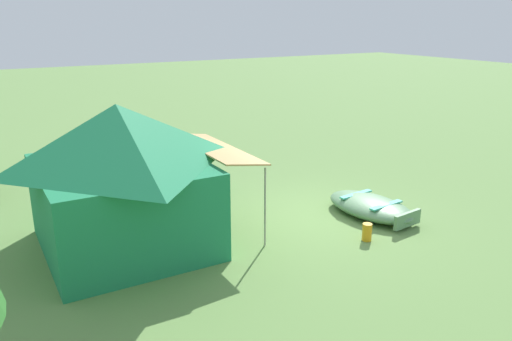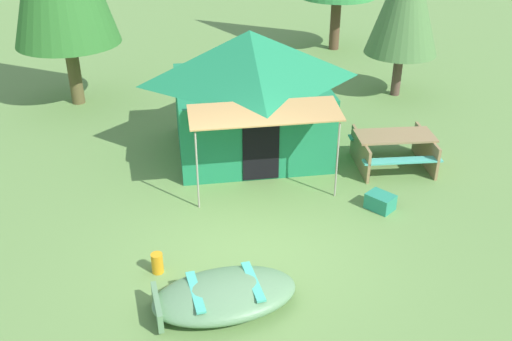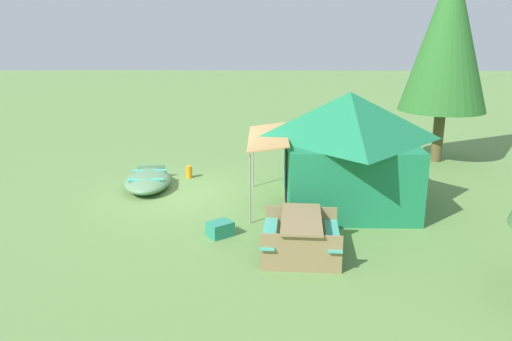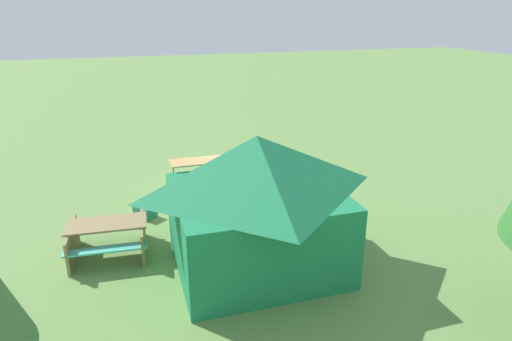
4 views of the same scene
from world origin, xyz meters
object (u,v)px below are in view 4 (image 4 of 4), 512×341
Objects in this scene: canvas_cabin_tent at (257,201)px; fuel_can at (284,176)px; cooler_box at (145,211)px; picnic_table at (108,235)px; beached_rowboat at (244,168)px.

canvas_cabin_tent reaches higher than fuel_can.
cooler_box is (2.07, -2.96, -1.29)m from canvas_cabin_tent.
canvas_cabin_tent is 2.28× the size of picnic_table.
fuel_can reaches higher than cooler_box.
beached_rowboat is 1.39m from fuel_can.
cooler_box is at bearing -118.11° from picnic_table.
fuel_can is at bearing 134.62° from beached_rowboat.
picnic_table reaches higher than beached_rowboat.
canvas_cabin_tent is 11.28× the size of fuel_can.
picnic_table is at bearing 43.02° from beached_rowboat.
cooler_box is at bearing -55.04° from canvas_cabin_tent.
picnic_table is (2.95, -1.33, -0.98)m from canvas_cabin_tent.
beached_rowboat is 4.61× the size of cooler_box.
picnic_table is 1.88m from cooler_box.
cooler_box is (-0.88, -1.64, -0.31)m from picnic_table.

